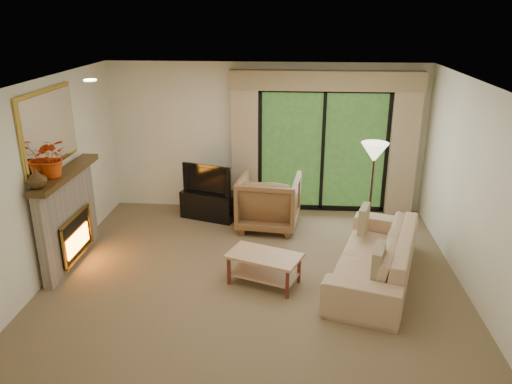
# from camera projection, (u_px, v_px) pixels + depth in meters

# --- Properties ---
(floor) EXTENTS (5.50, 5.50, 0.00)m
(floor) POSITION_uv_depth(u_px,v_px,m) (254.00, 275.00, 6.83)
(floor) COLOR #786346
(floor) RESTS_ON ground
(ceiling) EXTENTS (5.50, 5.50, 0.00)m
(ceiling) POSITION_uv_depth(u_px,v_px,m) (254.00, 82.00, 5.93)
(ceiling) COLOR white
(ceiling) RESTS_ON ground
(wall_back) EXTENTS (5.00, 0.00, 5.00)m
(wall_back) POSITION_uv_depth(u_px,v_px,m) (266.00, 138.00, 8.72)
(wall_back) COLOR #F3ECCB
(wall_back) RESTS_ON ground
(wall_front) EXTENTS (5.00, 0.00, 5.00)m
(wall_front) POSITION_uv_depth(u_px,v_px,m) (230.00, 288.00, 4.04)
(wall_front) COLOR #F3ECCB
(wall_front) RESTS_ON ground
(wall_left) EXTENTS (0.00, 5.00, 5.00)m
(wall_left) POSITION_uv_depth(u_px,v_px,m) (47.00, 180.00, 6.58)
(wall_left) COLOR #F3ECCB
(wall_left) RESTS_ON ground
(wall_right) EXTENTS (0.00, 5.00, 5.00)m
(wall_right) POSITION_uv_depth(u_px,v_px,m) (475.00, 191.00, 6.18)
(wall_right) COLOR #F3ECCB
(wall_right) RESTS_ON ground
(fireplace) EXTENTS (0.24, 1.70, 1.37)m
(fireplace) POSITION_uv_depth(u_px,v_px,m) (68.00, 217.00, 6.97)
(fireplace) COLOR gray
(fireplace) RESTS_ON floor
(mirror) EXTENTS (0.07, 1.45, 1.02)m
(mirror) POSITION_uv_depth(u_px,v_px,m) (49.00, 128.00, 6.54)
(mirror) COLOR gold
(mirror) RESTS_ON wall_left
(sliding_door) EXTENTS (2.26, 0.10, 2.16)m
(sliding_door) POSITION_uv_depth(u_px,v_px,m) (323.00, 151.00, 8.67)
(sliding_door) COLOR black
(sliding_door) RESTS_ON floor
(curtain_left) EXTENTS (0.45, 0.18, 2.35)m
(curtain_left) POSITION_uv_depth(u_px,v_px,m) (245.00, 146.00, 8.63)
(curtain_left) COLOR tan
(curtain_left) RESTS_ON floor
(curtain_right) EXTENTS (0.45, 0.18, 2.35)m
(curtain_right) POSITION_uv_depth(u_px,v_px,m) (404.00, 149.00, 8.43)
(curtain_right) COLOR tan
(curtain_right) RESTS_ON floor
(cornice) EXTENTS (3.20, 0.24, 0.32)m
(cornice) POSITION_uv_depth(u_px,v_px,m) (326.00, 81.00, 8.16)
(cornice) COLOR #9A8158
(cornice) RESTS_ON wall_back
(media_console) EXTENTS (1.03, 0.70, 0.47)m
(media_console) POSITION_uv_depth(u_px,v_px,m) (210.00, 205.00, 8.64)
(media_console) COLOR black
(media_console) RESTS_ON floor
(tv) EXTENTS (0.88, 0.38, 0.51)m
(tv) POSITION_uv_depth(u_px,v_px,m) (209.00, 178.00, 8.47)
(tv) COLOR black
(tv) RESTS_ON media_console
(armchair) EXTENTS (1.06, 1.08, 0.90)m
(armchair) POSITION_uv_depth(u_px,v_px,m) (269.00, 202.00, 8.19)
(armchair) COLOR brown
(armchair) RESTS_ON floor
(sofa) EXTENTS (1.55, 2.51, 0.69)m
(sofa) POSITION_uv_depth(u_px,v_px,m) (375.00, 255.00, 6.63)
(sofa) COLOR tan
(sofa) RESTS_ON floor
(pillow_near) EXTENTS (0.23, 0.44, 0.42)m
(pillow_near) POSITION_uv_depth(u_px,v_px,m) (378.00, 264.00, 5.91)
(pillow_near) COLOR #4E3727
(pillow_near) RESTS_ON sofa
(pillow_far) EXTENTS (0.21, 0.41, 0.39)m
(pillow_far) POSITION_uv_depth(u_px,v_px,m) (364.00, 219.00, 7.18)
(pillow_far) COLOR #4E3727
(pillow_far) RESTS_ON sofa
(coffee_table) EXTENTS (1.05, 0.81, 0.42)m
(coffee_table) POSITION_uv_depth(u_px,v_px,m) (264.00, 269.00, 6.55)
(coffee_table) COLOR tan
(coffee_table) RESTS_ON floor
(floor_lamp) EXTENTS (0.48, 0.48, 1.54)m
(floor_lamp) POSITION_uv_depth(u_px,v_px,m) (371.00, 191.00, 7.71)
(floor_lamp) COLOR beige
(floor_lamp) RESTS_ON floor
(vase) EXTENTS (0.30, 0.30, 0.25)m
(vase) POSITION_uv_depth(u_px,v_px,m) (37.00, 178.00, 6.04)
(vase) COLOR #402C14
(vase) RESTS_ON fireplace
(branches) EXTENTS (0.55, 0.50, 0.52)m
(branches) POSITION_uv_depth(u_px,v_px,m) (52.00, 157.00, 6.41)
(branches) COLOR #D2410D
(branches) RESTS_ON fireplace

